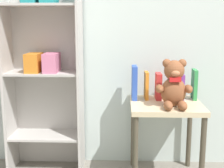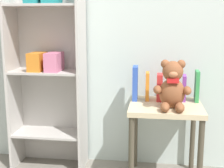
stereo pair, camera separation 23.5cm
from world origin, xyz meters
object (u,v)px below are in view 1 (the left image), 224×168
Objects in this scene: display_table at (165,116)px; teddy_bear at (174,85)px; book_standing_red at (158,86)px; book_standing_pink at (170,86)px; book_standing_blue at (134,83)px; book_standing_orange at (146,85)px; bookshelf_side at (44,59)px; book_standing_purple at (182,86)px; book_standing_green at (194,84)px.

teddy_bear is at bearing -70.30° from display_table.
book_standing_pink is at bearing 9.43° from book_standing_red.
book_standing_blue is 1.21× the size of book_standing_orange.
bookshelf_side is 8.20× the size of book_standing_pink.
bookshelf_side is 2.66× the size of display_table.
bookshelf_side is at bearing -178.83° from book_standing_purple.
book_standing_green reaches higher than book_standing_purple.
teddy_bear is 0.24m from book_standing_red.
book_standing_pink is at bearing 87.59° from teddy_bear.
book_standing_blue is 0.28m from book_standing_pink.
book_standing_purple is at bearing 2.13° from book_standing_blue.
book_standing_pink is at bearing -173.50° from book_standing_purple.
display_table is at bearing -42.10° from book_standing_orange.
bookshelf_side reaches higher than book_standing_pink.
display_table is at bearing -10.12° from bookshelf_side.
book_standing_pink is 0.85× the size of book_standing_green.
book_standing_green is at bearing 50.04° from teddy_bear.
book_standing_blue is at bearing -173.59° from book_standing_purple.
book_standing_orange is (-0.18, 0.22, -0.05)m from teddy_bear.
book_standing_red is (0.89, -0.05, -0.20)m from bookshelf_side.
bookshelf_side reaches higher than book_standing_orange.
book_standing_green is (0.09, -0.00, 0.02)m from book_standing_purple.
display_table is 0.28m from book_standing_purple.
display_table is 2.32× the size of book_standing_blue.
book_standing_pink reaches higher than book_standing_purple.
book_standing_orange reaches higher than display_table.
teddy_bear is 0.29m from book_standing_orange.
teddy_bear reaches higher than book_standing_red.
book_standing_orange is at bearing 1.68° from book_standing_blue.
book_standing_red is at bearing -170.47° from book_standing_purple.
book_standing_green reaches higher than book_standing_orange.
display_table is 0.24m from book_standing_red.
display_table is at bearing -27.35° from book_standing_blue.
bookshelf_side is 0.73m from book_standing_blue.
bookshelf_side is at bearing 164.55° from teddy_bear.
book_standing_red is at bearing -170.05° from book_standing_pink.
book_standing_red is (-0.08, 0.22, -0.05)m from teddy_bear.
book_standing_pink is at bearing -177.54° from book_standing_green.
book_standing_pink is (0.19, 0.01, -0.01)m from book_standing_orange.
book_standing_green is (0.28, 0.02, 0.01)m from book_standing_red.
book_standing_green is (0.37, 0.01, 0.01)m from book_standing_orange.
display_table is at bearing -109.37° from book_standing_pink.
book_standing_red is 1.04× the size of book_standing_pink.
teddy_bear reaches higher than book_standing_orange.
book_standing_green is (1.17, -0.04, -0.18)m from bookshelf_side.
bookshelf_side is at bearing 178.09° from book_standing_pink.
teddy_bear is at bearing -40.10° from book_standing_blue.
teddy_bear reaches higher than book_standing_pink.
book_standing_purple is (0.09, 0.01, -0.00)m from book_standing_pink.
book_standing_green is at bearing 0.61° from book_standing_pink.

